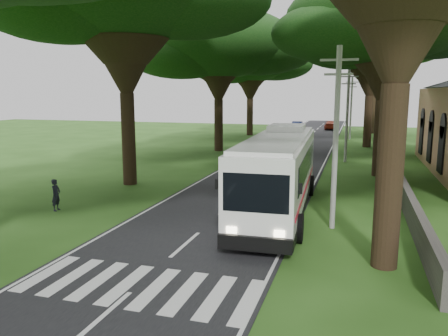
{
  "coord_description": "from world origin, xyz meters",
  "views": [
    {
      "loc": [
        6.36,
        -13.54,
        6.01
      ],
      "look_at": [
        -0.1,
        7.65,
        2.2
      ],
      "focal_mm": 35.0,
      "sensor_mm": 36.0,
      "label": 1
    }
  ],
  "objects_px": {
    "pole_mid": "(347,114)",
    "pole_far": "(351,107)",
    "pedestrian": "(56,195)",
    "distant_car_a": "(281,135)",
    "coach_bus": "(279,172)",
    "pole_near": "(336,136)",
    "distant_car_c": "(331,125)",
    "distant_car_b": "(297,126)"
  },
  "relations": [
    {
      "from": "pole_mid",
      "to": "distant_car_a",
      "type": "distance_m",
      "value": 17.27
    },
    {
      "from": "pole_near",
      "to": "distant_car_a",
      "type": "relative_size",
      "value": 1.86
    },
    {
      "from": "distant_car_c",
      "to": "pedestrian",
      "type": "bearing_deg",
      "value": 80.43
    },
    {
      "from": "pole_near",
      "to": "pole_mid",
      "type": "relative_size",
      "value": 1.0
    },
    {
      "from": "coach_bus",
      "to": "distant_car_a",
      "type": "distance_m",
      "value": 33.3
    },
    {
      "from": "pole_far",
      "to": "pedestrian",
      "type": "bearing_deg",
      "value": -108.62
    },
    {
      "from": "distant_car_a",
      "to": "distant_car_c",
      "type": "relative_size",
      "value": 0.86
    },
    {
      "from": "pole_mid",
      "to": "pole_far",
      "type": "bearing_deg",
      "value": 90.0
    },
    {
      "from": "pole_near",
      "to": "pedestrian",
      "type": "xyz_separation_m",
      "value": [
        -13.84,
        -1.09,
        -3.35
      ]
    },
    {
      "from": "pole_near",
      "to": "pole_far",
      "type": "height_order",
      "value": "same"
    },
    {
      "from": "pole_near",
      "to": "pole_mid",
      "type": "bearing_deg",
      "value": 90.0
    },
    {
      "from": "distant_car_b",
      "to": "distant_car_c",
      "type": "bearing_deg",
      "value": 32.65
    },
    {
      "from": "distant_car_a",
      "to": "distant_car_c",
      "type": "xyz_separation_m",
      "value": [
        4.93,
        20.46,
        -0.0
      ]
    },
    {
      "from": "distant_car_c",
      "to": "distant_car_a",
      "type": "bearing_deg",
      "value": 77.53
    },
    {
      "from": "pole_near",
      "to": "distant_car_b",
      "type": "relative_size",
      "value": 1.83
    },
    {
      "from": "pole_far",
      "to": "distant_car_c",
      "type": "bearing_deg",
      "value": 101.91
    },
    {
      "from": "coach_bus",
      "to": "distant_car_c",
      "type": "bearing_deg",
      "value": 87.79
    },
    {
      "from": "pole_far",
      "to": "distant_car_c",
      "type": "distance_m",
      "value": 16.0
    },
    {
      "from": "pedestrian",
      "to": "distant_car_c",
      "type": "bearing_deg",
      "value": -16.35
    },
    {
      "from": "pole_near",
      "to": "pole_far",
      "type": "xyz_separation_m",
      "value": [
        0.0,
        40.0,
        0.0
      ]
    },
    {
      "from": "distant_car_b",
      "to": "pedestrian",
      "type": "bearing_deg",
      "value": -95.91
    },
    {
      "from": "pole_far",
      "to": "distant_car_b",
      "type": "distance_m",
      "value": 15.01
    },
    {
      "from": "distant_car_a",
      "to": "coach_bus",
      "type": "bearing_deg",
      "value": 99.91
    },
    {
      "from": "pole_far",
      "to": "coach_bus",
      "type": "relative_size",
      "value": 0.6
    },
    {
      "from": "coach_bus",
      "to": "pole_near",
      "type": "bearing_deg",
      "value": -38.11
    },
    {
      "from": "distant_car_b",
      "to": "pole_near",
      "type": "bearing_deg",
      "value": -80.85
    },
    {
      "from": "distant_car_a",
      "to": "distant_car_b",
      "type": "xyz_separation_m",
      "value": [
        -0.34,
        17.06,
        -0.01
      ]
    },
    {
      "from": "pole_near",
      "to": "distant_car_a",
      "type": "bearing_deg",
      "value": 103.18
    },
    {
      "from": "coach_bus",
      "to": "distant_car_c",
      "type": "distance_m",
      "value": 53.31
    },
    {
      "from": "pole_far",
      "to": "distant_car_b",
      "type": "bearing_deg",
      "value": 125.56
    },
    {
      "from": "distant_car_b",
      "to": "distant_car_c",
      "type": "xyz_separation_m",
      "value": [
        5.28,
        3.4,
        0.01
      ]
    },
    {
      "from": "pedestrian",
      "to": "distant_car_b",
      "type": "bearing_deg",
      "value": -11.44
    },
    {
      "from": "pole_far",
      "to": "distant_car_c",
      "type": "relative_size",
      "value": 1.59
    },
    {
      "from": "coach_bus",
      "to": "distant_car_b",
      "type": "distance_m",
      "value": 50.24
    },
    {
      "from": "distant_car_a",
      "to": "pedestrian",
      "type": "bearing_deg",
      "value": 81.66
    },
    {
      "from": "pole_mid",
      "to": "distant_car_b",
      "type": "height_order",
      "value": "pole_mid"
    },
    {
      "from": "distant_car_c",
      "to": "pole_far",
      "type": "bearing_deg",
      "value": 103.0
    },
    {
      "from": "pole_mid",
      "to": "pedestrian",
      "type": "distance_m",
      "value": 25.44
    },
    {
      "from": "distant_car_c",
      "to": "coach_bus",
      "type": "bearing_deg",
      "value": 91.54
    },
    {
      "from": "pole_near",
      "to": "pedestrian",
      "type": "height_order",
      "value": "pole_near"
    },
    {
      "from": "pole_near",
      "to": "pole_far",
      "type": "distance_m",
      "value": 40.0
    },
    {
      "from": "distant_car_c",
      "to": "pole_near",
      "type": "bearing_deg",
      "value": 94.43
    }
  ]
}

